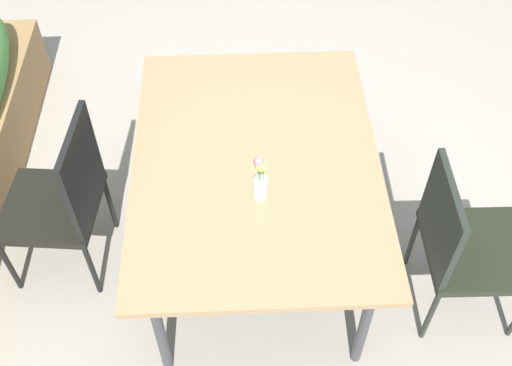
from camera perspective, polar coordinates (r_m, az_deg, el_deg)
name	(u,v)px	position (r m, az deg, el deg)	size (l,w,h in m)	color
ground_plane	(262,256)	(3.46, 0.53, -6.78)	(12.00, 12.00, 0.00)	gray
dining_table	(256,166)	(2.95, 0.00, 1.60)	(1.60, 1.17, 0.75)	#8C704C
chair_near_left	(463,242)	(3.05, 18.67, -5.18)	(0.49, 0.49, 0.91)	black
chair_far_side	(64,196)	(3.18, -17.42, -1.17)	(0.52, 0.52, 0.97)	black
flower_vase	(261,181)	(2.67, 0.43, 0.17)	(0.06, 0.06, 0.26)	silver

